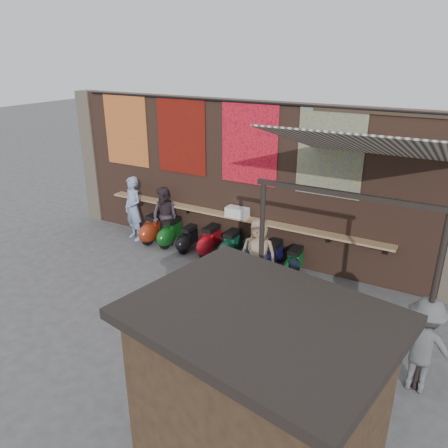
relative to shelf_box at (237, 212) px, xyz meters
name	(u,v)px	position (x,y,z in m)	size (l,w,h in m)	color
ground	(185,294)	(-0.09, -2.30, -1.25)	(70.00, 70.00, 0.00)	#474749
brick_wall	(242,180)	(-0.09, 0.40, 0.75)	(10.00, 0.40, 4.00)	brown
pier_left	(94,157)	(-5.29, 0.40, 0.75)	(0.50, 0.50, 4.00)	#4C4238
eating_counter	(235,217)	(-0.09, 0.03, -0.15)	(8.00, 0.32, 0.05)	#9E7A51
shelf_box	(237,212)	(0.00, 0.00, 0.00)	(0.58, 0.31, 0.25)	white
tapestry_redgold	(126,130)	(-3.69, 0.18, 1.75)	(1.50, 0.02, 2.00)	maroon
tapestry_sun	(181,136)	(-1.79, 0.18, 1.75)	(1.50, 0.02, 2.00)	red
tapestry_orange	(249,144)	(0.21, 0.18, 1.75)	(1.50, 0.02, 2.00)	red
tapestry_multi	(330,153)	(2.21, 0.18, 1.75)	(1.50, 0.02, 2.00)	#26558D
hang_rail	(239,101)	(-0.09, 0.17, 2.73)	(0.06, 0.06, 9.50)	black
scooter_stool_0	(154,228)	(-2.50, -0.32, -0.84)	(0.39, 0.86, 0.81)	#9E2E15
scooter_stool_1	(171,232)	(-1.93, -0.29, -0.86)	(0.37, 0.82, 0.78)	#105319
scooter_stool_2	(188,239)	(-1.32, -0.34, -0.91)	(0.32, 0.72, 0.68)	black
scooter_stool_3	(210,241)	(-0.68, -0.25, -0.86)	(0.37, 0.82, 0.78)	#B50D19
scooter_stool_4	(230,246)	(-0.05, -0.25, -0.87)	(0.36, 0.81, 0.77)	#165B3D
scooter_stool_5	(250,252)	(0.55, -0.32, -0.88)	(0.35, 0.78, 0.74)	navy
scooter_stool_6	(273,257)	(1.16, -0.30, -0.87)	(0.36, 0.80, 0.76)	#171852
scooter_stool_7	(294,263)	(1.71, -0.29, -0.90)	(0.33, 0.74, 0.71)	#0C551E
diner_left	(133,209)	(-3.12, -0.41, -0.32)	(0.67, 0.44, 1.85)	#8597C2
diner_right	(165,217)	(-2.09, -0.31, -0.42)	(0.81, 0.63, 1.66)	#33282E
shopper_navy	(293,294)	(2.45, -2.33, -0.48)	(0.90, 0.37, 1.53)	#162333
shopper_grey	(423,345)	(4.81, -2.86, -0.43)	(1.06, 0.61, 1.65)	#545558
shopper_tan	(258,254)	(1.17, -1.18, -0.41)	(0.82, 0.53, 1.68)	#8F785B
market_stall	(258,417)	(3.36, -5.84, 0.02)	(2.34, 1.76, 2.54)	black
stall_roof	(261,317)	(3.36, -5.84, 1.35)	(2.63, 2.02, 0.12)	black
stall_sign	(302,337)	(3.52, -4.95, 0.59)	(1.20, 0.04, 0.50)	gold
stall_shelf	(298,395)	(3.52, -4.95, -0.32)	(1.95, 0.10, 0.06)	#473321
awning_canvas	(373,146)	(3.41, -1.40, 2.30)	(3.20, 3.40, 0.03)	beige
awning_ledger	(393,112)	(3.41, 0.19, 2.70)	(3.30, 0.08, 0.12)	#33261C
awning_header	(348,195)	(3.41, -2.90, 1.83)	(3.00, 0.08, 0.08)	black
awning_post_left	(261,264)	(2.01, -2.90, 0.30)	(0.09, 0.09, 3.10)	black
awning_post_right	(431,307)	(4.81, -2.90, 0.30)	(0.09, 0.09, 3.10)	black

